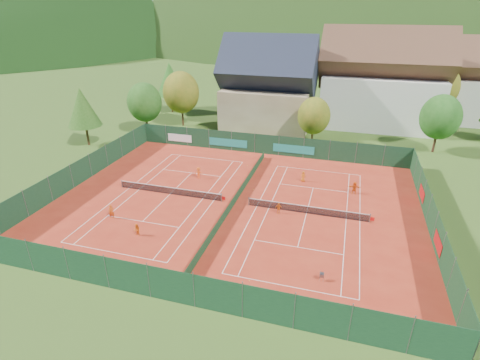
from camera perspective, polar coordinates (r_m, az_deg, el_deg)
name	(u,v)px	position (r m, az deg, el deg)	size (l,w,h in m)	color
ground	(235,204)	(42.08, -0.77, -3.60)	(600.00, 600.00, 0.00)	#304F18
clay_pad	(235,203)	(42.07, -0.77, -3.57)	(40.00, 32.00, 0.01)	#A52A18
court_markings_left	(170,194)	(44.82, -10.60, -2.12)	(11.03, 23.83, 0.00)	white
court_markings_right	(306,213)	(40.73, 10.10, -5.03)	(11.03, 23.83, 0.00)	white
tennis_net_left	(171,190)	(44.53, -10.47, -1.58)	(13.30, 0.10, 1.02)	#59595B
tennis_net_right	(308,210)	(40.47, 10.37, -4.45)	(13.30, 0.10, 1.02)	#59595B
court_divider	(235,199)	(41.84, -0.77, -2.98)	(0.03, 28.80, 1.00)	#14381D
fence_north	(264,144)	(55.73, 3.62, 5.43)	(40.00, 0.10, 3.00)	#13351F
fence_south	(171,286)	(28.98, -10.46, -15.59)	(40.00, 0.04, 3.00)	#153A21
fence_west	(81,171)	(50.49, -23.04, 1.28)	(0.04, 32.00, 3.00)	#153A21
fence_east	(432,218)	(40.97, 27.18, -5.12)	(0.09, 32.00, 3.00)	#15391D
chalet	(268,90)	(68.08, 4.34, 13.56)	(16.20, 12.00, 16.00)	tan
hotel_block_a	(381,85)	(72.57, 20.68, 13.40)	(21.60, 11.00, 17.25)	silver
hotel_block_b	(457,85)	(82.63, 30.21, 12.38)	(17.28, 10.00, 15.50)	silver
tree_west_front	(144,102)	(66.00, -14.35, 11.40)	(5.72, 5.72, 8.69)	#412B17
tree_west_mid	(181,92)	(69.19, -8.97, 13.05)	(6.44, 6.44, 9.78)	#432B18
tree_west_back	(170,79)	(78.72, -10.62, 14.87)	(5.60, 5.60, 10.00)	#432D18
tree_center	(314,116)	(59.51, 11.19, 9.57)	(5.01, 5.01, 7.60)	#4D361B
tree_east_front	(440,117)	(62.45, 28.24, 8.44)	(5.72, 5.72, 8.69)	#4C2B1B
tree_west_side	(82,107)	(62.83, -22.88, 10.18)	(5.04, 5.04, 9.00)	#4B311A
tree_east_back	(438,87)	(77.91, 27.93, 12.36)	(7.15, 7.15, 10.86)	#472919
mountain_backdrop	(376,102)	(275.87, 20.00, 11.13)	(820.00, 530.00, 242.00)	black
ball_hopper	(322,275)	(31.66, 12.36, -13.94)	(0.34, 0.34, 0.80)	slate
loose_ball_0	(155,207)	(42.23, -12.79, -4.10)	(0.07, 0.07, 0.07)	#CCD833
loose_ball_1	(249,281)	(31.27, 1.46, -15.07)	(0.07, 0.07, 0.07)	#CCD833
loose_ball_2	(253,190)	(45.09, 2.05, -1.47)	(0.07, 0.07, 0.07)	#CCD833
loose_ball_3	(247,166)	(51.72, 1.11, 2.17)	(0.07, 0.07, 0.07)	#CCD833
player_left_near	(111,212)	(41.08, -19.00, -4.59)	(0.58, 0.38, 1.58)	#CA4C11
player_left_mid	(137,230)	(37.51, -15.42, -7.34)	(0.62, 0.49, 1.28)	orange
player_left_far	(199,173)	(48.07, -6.33, 1.10)	(0.98, 0.56, 1.52)	#EC5115
player_right_near	(279,208)	(40.01, 5.89, -4.29)	(0.76, 0.31, 1.29)	orange
player_right_far_a	(303,176)	(47.57, 9.61, 0.53)	(0.67, 0.44, 1.38)	#D46012
player_right_far_b	(354,188)	(45.86, 17.04, -1.14)	(1.42, 0.45, 1.53)	#E15614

